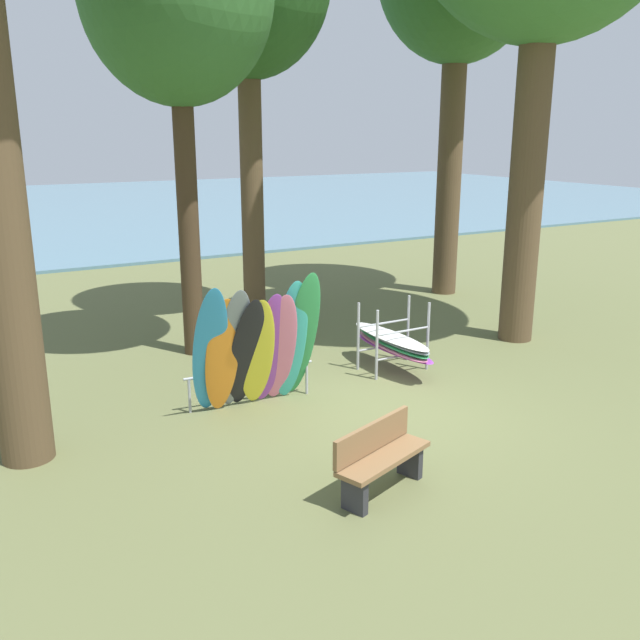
% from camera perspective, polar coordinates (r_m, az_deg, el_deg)
% --- Properties ---
extents(ground_plane, '(80.00, 80.00, 0.00)m').
position_cam_1_polar(ground_plane, '(10.75, 5.49, -7.60)').
color(ground_plane, '#60663D').
extents(lake_water, '(80.00, 36.00, 0.10)m').
position_cam_1_polar(lake_water, '(40.51, -21.20, 8.55)').
color(lake_water, slate).
rests_on(lake_water, ground).
extents(leaning_board_pile, '(2.11, 0.98, 2.19)m').
position_cam_1_polar(leaning_board_pile, '(10.49, -5.21, -2.40)').
color(leaning_board_pile, '#2D8ED1').
rests_on(leaning_board_pile, ground).
extents(board_storage_rack, '(1.15, 2.12, 1.25)m').
position_cam_1_polar(board_storage_rack, '(12.43, 6.03, -1.82)').
color(board_storage_rack, '#9EA0A5').
rests_on(board_storage_rack, ground).
extents(park_bench, '(1.46, 0.86, 0.85)m').
position_cam_1_polar(park_bench, '(8.36, 5.00, -11.21)').
color(park_bench, '#2D2D33').
rests_on(park_bench, ground).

